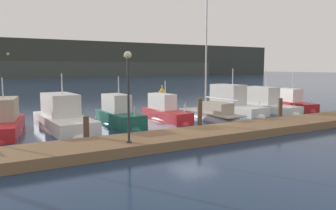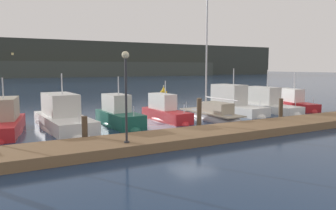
% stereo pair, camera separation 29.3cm
% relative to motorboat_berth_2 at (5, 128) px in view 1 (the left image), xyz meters
% --- Properties ---
extents(ground_plane, '(400.00, 400.00, 0.00)m').
position_rel_motorboat_berth_2_xyz_m(ground_plane, '(9.91, -4.39, -0.33)').
color(ground_plane, '#192D4C').
extents(dock, '(32.67, 2.80, 0.45)m').
position_rel_motorboat_berth_2_xyz_m(dock, '(9.91, -6.74, -0.10)').
color(dock, brown).
rests_on(dock, ground).
extents(mooring_pile_1, '(0.28, 0.28, 1.42)m').
position_rel_motorboat_berth_2_xyz_m(mooring_pile_1, '(3.27, -5.09, 0.38)').
color(mooring_pile_1, '#4C3D2D').
rests_on(mooring_pile_1, ground).
extents(mooring_pile_2, '(0.28, 0.28, 1.98)m').
position_rel_motorboat_berth_2_xyz_m(mooring_pile_2, '(9.91, -5.09, 0.66)').
color(mooring_pile_2, '#4C3D2D').
rests_on(mooring_pile_2, ground).
extents(mooring_pile_3, '(0.28, 0.28, 1.66)m').
position_rel_motorboat_berth_2_xyz_m(mooring_pile_3, '(16.55, -5.09, 0.50)').
color(mooring_pile_3, '#4C3D2D').
rests_on(mooring_pile_3, ground).
extents(motorboat_berth_2, '(2.90, 6.39, 3.81)m').
position_rel_motorboat_berth_2_xyz_m(motorboat_berth_2, '(0.00, 0.00, 0.00)').
color(motorboat_berth_2, red).
rests_on(motorboat_berth_2, ground).
extents(motorboat_berth_3, '(2.92, 7.40, 3.90)m').
position_rel_motorboat_berth_2_xyz_m(motorboat_berth_3, '(3.22, -0.13, 0.08)').
color(motorboat_berth_3, white).
rests_on(motorboat_berth_3, ground).
extents(motorboat_berth_4, '(2.06, 5.02, 3.79)m').
position_rel_motorboat_berth_2_xyz_m(motorboat_berth_4, '(6.57, -0.90, 0.03)').
color(motorboat_berth_4, '#195647').
rests_on(motorboat_berth_4, ground).
extents(motorboat_berth_5, '(1.81, 5.35, 3.38)m').
position_rel_motorboat_berth_2_xyz_m(motorboat_berth_5, '(10.19, -0.46, -0.00)').
color(motorboat_berth_5, red).
rests_on(motorboat_berth_5, ground).
extents(sailboat_berth_6, '(2.19, 6.91, 9.62)m').
position_rel_motorboat_berth_2_xyz_m(sailboat_berth_6, '(13.36, -1.55, -0.20)').
color(sailboat_berth_6, gray).
rests_on(sailboat_berth_6, ground).
extents(motorboat_berth_7, '(2.79, 6.49, 4.28)m').
position_rel_motorboat_berth_2_xyz_m(motorboat_berth_7, '(16.69, 0.01, 0.08)').
color(motorboat_berth_7, white).
rests_on(motorboat_berth_7, ground).
extents(motorboat_berth_8, '(2.48, 6.60, 4.23)m').
position_rel_motorboat_berth_2_xyz_m(motorboat_berth_8, '(20.00, -0.43, -0.01)').
color(motorboat_berth_8, white).
rests_on(motorboat_berth_8, ground).
extents(motorboat_berth_9, '(2.46, 5.48, 3.99)m').
position_rel_motorboat_berth_2_xyz_m(motorboat_berth_9, '(23.06, -0.65, -0.05)').
color(motorboat_berth_9, red).
rests_on(motorboat_berth_9, ground).
extents(channel_buoy, '(1.10, 1.10, 1.83)m').
position_rel_motorboat_berth_2_xyz_m(channel_buoy, '(15.69, 10.19, 0.34)').
color(channel_buoy, gold).
rests_on(channel_buoy, ground).
extents(dock_lamppost, '(0.32, 0.32, 3.99)m').
position_rel_motorboat_berth_2_xyz_m(dock_lamppost, '(4.52, -7.39, 2.79)').
color(dock_lamppost, '#2D2D33').
rests_on(dock_lamppost, dock).
extents(hillside_backdrop, '(240.00, 23.00, 13.96)m').
position_rel_motorboat_berth_2_xyz_m(hillside_backdrop, '(10.80, 113.64, 6.10)').
color(hillside_backdrop, '#333833').
rests_on(hillside_backdrop, ground).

